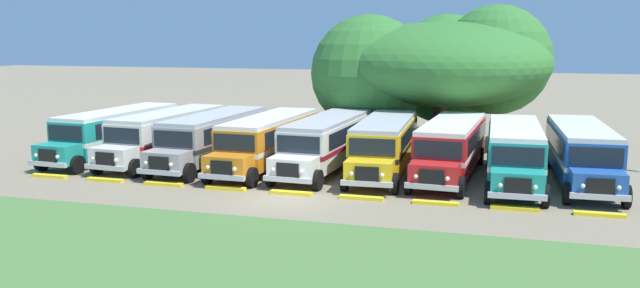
{
  "coord_description": "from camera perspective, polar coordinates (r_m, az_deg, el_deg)",
  "views": [
    {
      "loc": [
        9.33,
        -26.68,
        7.23
      ],
      "look_at": [
        0.0,
        5.76,
        1.6
      ],
      "focal_mm": 36.38,
      "sensor_mm": 36.0,
      "label": 1
    }
  ],
  "objects": [
    {
      "name": "curb_wheelstop_0",
      "position": [
        36.38,
        -22.71,
        -2.62
      ],
      "size": [
        2.0,
        0.36,
        0.15
      ],
      "primitive_type": "cube",
      "color": "yellow",
      "rests_on": "ground_plane"
    },
    {
      "name": "parked_bus_slot_4",
      "position": [
        35.43,
        0.57,
        0.29
      ],
      "size": [
        3.15,
        10.9,
        2.82
      ],
      "rotation": [
        0.0,
        0.0,
        -1.62
      ],
      "color": "silver",
      "rests_on": "ground_plane"
    },
    {
      "name": "parked_bus_slot_8",
      "position": [
        34.86,
        22.0,
        -0.55
      ],
      "size": [
        3.02,
        10.88,
        2.82
      ],
      "rotation": [
        0.0,
        0.0,
        -1.53
      ],
      "color": "#23519E",
      "rests_on": "ground_plane"
    },
    {
      "name": "curb_wheelstop_5",
      "position": [
        29.18,
        3.64,
        -4.74
      ],
      "size": [
        2.0,
        0.36,
        0.15
      ],
      "primitive_type": "cube",
      "color": "yellow",
      "rests_on": "ground_plane"
    },
    {
      "name": "curb_wheelstop_4",
      "position": [
        30.04,
        -2.54,
        -4.32
      ],
      "size": [
        2.0,
        0.36,
        0.15
      ],
      "primitive_type": "cube",
      "color": "yellow",
      "rests_on": "ground_plane"
    },
    {
      "name": "parked_bus_slot_3",
      "position": [
        36.11,
        -4.57,
        0.44
      ],
      "size": [
        3.04,
        10.89,
        2.82
      ],
      "rotation": [
        0.0,
        0.0,
        -1.61
      ],
      "color": "orange",
      "rests_on": "ground_plane"
    },
    {
      "name": "parked_bus_slot_7",
      "position": [
        33.83,
        16.74,
        -0.55
      ],
      "size": [
        2.85,
        10.86,
        2.82
      ],
      "rotation": [
        0.0,
        0.0,
        -1.55
      ],
      "color": "teal",
      "rests_on": "ground_plane"
    },
    {
      "name": "ground_plane",
      "position": [
        29.18,
        -3.14,
        -4.89
      ],
      "size": [
        220.0,
        220.0,
        0.0
      ],
      "primitive_type": "plane",
      "color": "#84755B"
    },
    {
      "name": "curb_wheelstop_8",
      "position": [
        28.81,
        23.38,
        -5.71
      ],
      "size": [
        2.0,
        0.36,
        0.15
      ],
      "primitive_type": "cube",
      "color": "yellow",
      "rests_on": "ground_plane"
    },
    {
      "name": "broad_shade_tree",
      "position": [
        44.34,
        10.32,
        6.74
      ],
      "size": [
        15.42,
        14.52,
        9.32
      ],
      "color": "brown",
      "rests_on": "ground_plane"
    },
    {
      "name": "curb_wheelstop_2",
      "position": [
        32.7,
        -13.61,
        -3.44
      ],
      "size": [
        2.0,
        0.36,
        0.15
      ],
      "primitive_type": "cube",
      "color": "yellow",
      "rests_on": "ground_plane"
    },
    {
      "name": "curb_wheelstop_7",
      "position": [
        28.56,
        16.77,
        -5.45
      ],
      "size": [
        2.0,
        0.36,
        0.15
      ],
      "primitive_type": "cube",
      "color": "yellow",
      "rests_on": "ground_plane"
    },
    {
      "name": "foreground_grass_strip",
      "position": [
        22.3,
        -9.79,
        -9.58
      ],
      "size": [
        80.0,
        9.48,
        0.01
      ],
      "primitive_type": "cube",
      "color": "#4C7538",
      "rests_on": "ground_plane"
    },
    {
      "name": "parked_bus_slot_5",
      "position": [
        34.9,
        5.72,
        0.11
      ],
      "size": [
        3.05,
        10.89,
        2.82
      ],
      "rotation": [
        0.0,
        0.0,
        -1.53
      ],
      "color": "yellow",
      "rests_on": "ground_plane"
    },
    {
      "name": "parked_bus_slot_0",
      "position": [
        40.98,
        -17.49,
        1.1
      ],
      "size": [
        3.31,
        10.93,
        2.82
      ],
      "rotation": [
        0.0,
        0.0,
        -1.64
      ],
      "color": "teal",
      "rests_on": "ground_plane"
    },
    {
      "name": "curb_wheelstop_1",
      "position": [
        34.43,
        -18.4,
        -3.02
      ],
      "size": [
        2.0,
        0.36,
        0.15
      ],
      "primitive_type": "cube",
      "color": "yellow",
      "rests_on": "ground_plane"
    },
    {
      "name": "parked_bus_slot_2",
      "position": [
        37.57,
        -9.37,
        0.69
      ],
      "size": [
        3.06,
        10.89,
        2.82
      ],
      "rotation": [
        0.0,
        0.0,
        -1.61
      ],
      "color": "#9E9993",
      "rests_on": "ground_plane"
    },
    {
      "name": "curb_wheelstop_3",
      "position": [
        31.22,
        -8.31,
        -3.88
      ],
      "size": [
        2.0,
        0.36,
        0.15
      ],
      "primitive_type": "cube",
      "color": "yellow",
      "rests_on": "ground_plane"
    },
    {
      "name": "parked_bus_slot_1",
      "position": [
        39.22,
        -13.26,
        0.93
      ],
      "size": [
        3.31,
        10.93,
        2.82
      ],
      "rotation": [
        0.0,
        0.0,
        -1.64
      ],
      "color": "silver",
      "rests_on": "ground_plane"
    },
    {
      "name": "curb_wheelstop_6",
      "position": [
        28.68,
        10.13,
        -5.13
      ],
      "size": [
        2.0,
        0.36,
        0.15
      ],
      "primitive_type": "cube",
      "color": "yellow",
      "rests_on": "ground_plane"
    },
    {
      "name": "parked_bus_slot_6",
      "position": [
        34.62,
        11.47,
        -0.11
      ],
      "size": [
        3.26,
        10.92,
        2.82
      ],
      "rotation": [
        0.0,
        0.0,
        -1.63
      ],
      "color": "red",
      "rests_on": "ground_plane"
    }
  ]
}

